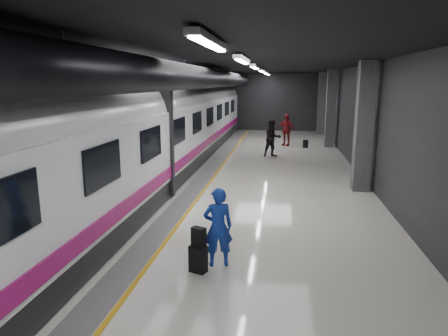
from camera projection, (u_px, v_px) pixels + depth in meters
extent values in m
plane|color=beige|center=(226.00, 200.00, 13.03)|extent=(40.00, 40.00, 0.00)
cube|color=black|center=(226.00, 58.00, 12.08)|extent=(10.00, 40.00, 0.02)
cube|color=#28282B|center=(261.00, 102.00, 31.90)|extent=(10.00, 0.02, 4.50)
cube|color=#28282B|center=(77.00, 129.00, 13.26)|extent=(0.02, 40.00, 4.50)
cube|color=#28282B|center=(392.00, 135.00, 11.85)|extent=(0.02, 40.00, 4.50)
cube|color=slate|center=(186.00, 199.00, 13.22)|extent=(0.65, 39.80, 0.01)
cube|color=gold|center=(197.00, 199.00, 13.16)|extent=(0.10, 39.80, 0.01)
cylinder|color=black|center=(185.00, 77.00, 12.38)|extent=(0.80, 38.00, 0.80)
cube|color=silver|center=(210.00, 41.00, 6.21)|extent=(0.22, 2.60, 0.10)
cube|color=silver|center=(242.00, 59.00, 11.05)|extent=(0.22, 2.60, 0.10)
cube|color=silver|center=(255.00, 66.00, 15.89)|extent=(0.22, 2.60, 0.10)
cube|color=silver|center=(262.00, 70.00, 20.73)|extent=(0.22, 2.60, 0.10)
cube|color=silver|center=(266.00, 73.00, 25.56)|extent=(0.22, 2.60, 0.10)
cube|color=silver|center=(268.00, 74.00, 29.43)|extent=(0.22, 2.60, 0.10)
cube|color=#515154|center=(364.00, 127.00, 13.85)|extent=(0.55, 0.55, 4.50)
cube|color=#515154|center=(331.00, 109.00, 23.52)|extent=(0.55, 0.55, 4.50)
cube|color=#515154|center=(321.00, 104.00, 29.32)|extent=(0.55, 0.55, 4.50)
cube|color=black|center=(130.00, 186.00, 13.41)|extent=(2.80, 38.00, 0.60)
cube|color=white|center=(128.00, 145.00, 13.12)|extent=(2.90, 38.00, 2.20)
cylinder|color=white|center=(127.00, 116.00, 12.92)|extent=(2.80, 38.00, 2.80)
cube|color=#950D5B|center=(172.00, 170.00, 13.08)|extent=(0.04, 38.00, 0.35)
cube|color=black|center=(128.00, 138.00, 13.07)|extent=(3.05, 0.25, 3.80)
cube|color=black|center=(0.00, 212.00, 5.09)|extent=(0.05, 1.60, 0.85)
cube|color=black|center=(103.00, 165.00, 7.99)|extent=(0.05, 1.60, 0.85)
cube|color=black|center=(151.00, 143.00, 10.89)|extent=(0.05, 1.60, 0.85)
cube|color=black|center=(179.00, 130.00, 13.80)|extent=(0.05, 1.60, 0.85)
cube|color=black|center=(197.00, 122.00, 16.70)|extent=(0.05, 1.60, 0.85)
cube|color=black|center=(210.00, 116.00, 19.60)|extent=(0.05, 1.60, 0.85)
cube|color=black|center=(220.00, 112.00, 22.50)|extent=(0.05, 1.60, 0.85)
cube|color=black|center=(227.00, 109.00, 25.41)|extent=(0.05, 1.60, 0.85)
cube|color=black|center=(233.00, 106.00, 28.31)|extent=(0.05, 1.60, 0.85)
imported|color=#1836B5|center=(218.00, 227.00, 8.25)|extent=(0.71, 0.57, 1.69)
cube|color=black|center=(198.00, 259.00, 8.07)|extent=(0.40, 0.32, 0.56)
cube|color=black|center=(199.00, 237.00, 7.99)|extent=(0.33, 0.26, 0.38)
imported|color=black|center=(272.00, 138.00, 20.59)|extent=(1.14, 1.03, 1.91)
imported|color=maroon|center=(286.00, 130.00, 24.25)|extent=(1.21, 0.88, 1.91)
cube|color=black|center=(306.00, 144.00, 23.57)|extent=(0.32, 0.22, 0.46)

